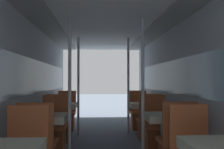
% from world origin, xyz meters
% --- Properties ---
extents(wall_left, '(0.05, 8.28, 2.22)m').
position_xyz_m(wall_left, '(-1.28, 2.74, 1.14)').
color(wall_left, silver).
rests_on(wall_left, ground_plane).
extents(wall_right, '(0.05, 8.28, 2.22)m').
position_xyz_m(wall_right, '(1.28, 2.74, 1.14)').
color(wall_right, silver).
rests_on(wall_right, ground_plane).
extents(ceiling_panel, '(2.57, 8.28, 0.07)m').
position_xyz_m(ceiling_panel, '(0.00, 2.74, 2.26)').
color(ceiling_panel, white).
rests_on(ceiling_panel, wall_left).
extents(dining_table_left_1, '(0.59, 0.59, 0.71)m').
position_xyz_m(dining_table_left_1, '(-0.91, 2.50, 0.59)').
color(dining_table_left_1, '#4C4C51').
rests_on(dining_table_left_1, ground_plane).
extents(chair_left_far_1, '(0.45, 0.45, 0.97)m').
position_xyz_m(chair_left_far_1, '(-0.91, 3.07, 0.29)').
color(chair_left_far_1, brown).
rests_on(chair_left_far_1, ground_plane).
extents(support_pole_left_1, '(0.05, 0.05, 2.22)m').
position_xyz_m(support_pole_left_1, '(-0.57, 2.50, 1.11)').
color(support_pole_left_1, silver).
rests_on(support_pole_left_1, ground_plane).
extents(dining_table_left_2, '(0.59, 0.59, 0.71)m').
position_xyz_m(dining_table_left_2, '(-0.91, 4.30, 0.59)').
color(dining_table_left_2, '#4C4C51').
rests_on(dining_table_left_2, ground_plane).
extents(chair_left_near_2, '(0.45, 0.45, 0.97)m').
position_xyz_m(chair_left_near_2, '(-0.91, 3.73, 0.29)').
color(chair_left_near_2, brown).
rests_on(chair_left_near_2, ground_plane).
extents(chair_left_far_2, '(0.45, 0.45, 0.97)m').
position_xyz_m(chair_left_far_2, '(-0.91, 4.88, 0.29)').
color(chair_left_far_2, brown).
rests_on(chair_left_far_2, ground_plane).
extents(support_pole_left_2, '(0.05, 0.05, 2.22)m').
position_xyz_m(support_pole_left_2, '(-0.57, 4.30, 1.11)').
color(support_pole_left_2, silver).
rests_on(support_pole_left_2, ground_plane).
extents(dining_table_right_1, '(0.59, 0.59, 0.71)m').
position_xyz_m(dining_table_right_1, '(0.91, 2.50, 0.59)').
color(dining_table_right_1, '#4C4C51').
rests_on(dining_table_right_1, ground_plane).
extents(chair_right_far_1, '(0.45, 0.45, 0.97)m').
position_xyz_m(chair_right_far_1, '(0.91, 3.07, 0.29)').
color(chair_right_far_1, brown).
rests_on(chair_right_far_1, ground_plane).
extents(support_pole_right_1, '(0.05, 0.05, 2.22)m').
position_xyz_m(support_pole_right_1, '(0.57, 2.50, 1.11)').
color(support_pole_right_1, silver).
rests_on(support_pole_right_1, ground_plane).
extents(dining_table_right_2, '(0.59, 0.59, 0.71)m').
position_xyz_m(dining_table_right_2, '(0.91, 4.30, 0.59)').
color(dining_table_right_2, '#4C4C51').
rests_on(dining_table_right_2, ground_plane).
extents(chair_right_near_2, '(0.45, 0.45, 0.97)m').
position_xyz_m(chair_right_near_2, '(0.91, 3.73, 0.29)').
color(chair_right_near_2, brown).
rests_on(chair_right_near_2, ground_plane).
extents(chair_right_far_2, '(0.45, 0.45, 0.97)m').
position_xyz_m(chair_right_far_2, '(0.91, 4.88, 0.29)').
color(chair_right_far_2, brown).
rests_on(chair_right_far_2, ground_plane).
extents(support_pole_right_2, '(0.05, 0.05, 2.22)m').
position_xyz_m(support_pole_right_2, '(0.57, 4.30, 1.11)').
color(support_pole_right_2, silver).
rests_on(support_pole_right_2, ground_plane).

